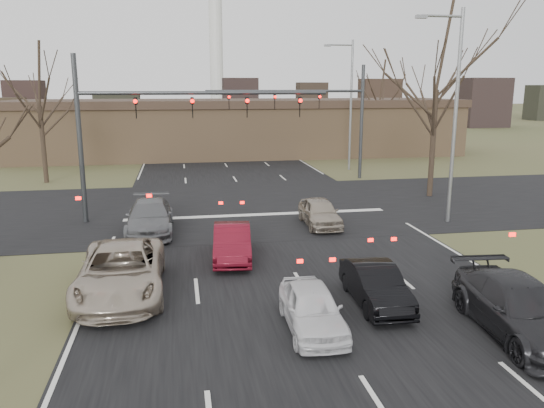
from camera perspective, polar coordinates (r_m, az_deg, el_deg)
The scene contains 18 objects.
ground at distance 15.35m, azimuth 5.85°, elevation -12.58°, with size 360.00×360.00×0.00m, color #48502A.
road_main at distance 73.74m, azimuth -7.03°, elevation 7.36°, with size 14.00×300.00×0.02m, color black.
road_cross at distance 29.34m, azimuth -2.13°, elevation -0.26°, with size 200.00×14.00×0.02m, color black.
building at distance 51.83m, azimuth -3.51°, elevation 8.24°, with size 42.40×10.40×5.30m.
mast_arm_near at distance 26.42m, azimuth -13.06°, elevation 9.10°, with size 12.12×0.24×8.00m.
mast_arm_far at distance 37.75m, azimuth 5.56°, elevation 10.20°, with size 11.12×0.24×8.00m.
streetlight_right_near at distance 26.61m, azimuth 18.84°, elevation 9.90°, with size 2.34×0.25×10.00m.
streetlight_right_far at distance 42.47m, azimuth 8.27°, elevation 11.15°, with size 2.34×0.25×10.00m.
tree_right_near at distance 33.01m, azimuth 17.56°, elevation 16.12°, with size 6.90×6.90×11.50m.
tree_left_far at distance 39.42m, azimuth -24.00°, elevation 12.69°, with size 5.70×5.70×9.50m.
tree_right_far at distance 51.92m, azimuth 11.61°, elevation 12.76°, with size 5.40×5.40×9.00m.
car_silver_suv at distance 17.55m, azimuth -15.92°, elevation -6.94°, with size 2.63×5.70×1.58m, color #B1A28F.
car_white_sedan at distance 14.69m, azimuth 4.33°, elevation -11.09°, with size 1.46×3.63×1.24m, color silver.
car_black_hatch at distance 16.54m, azimuth 11.07°, elevation -8.55°, with size 1.30×3.73×1.23m, color black.
car_charcoal_sedan at distance 15.77m, azimuth 25.13°, elevation -10.15°, with size 2.06×5.07×1.47m, color black.
car_grey_ahead at distance 24.62m, azimuth -13.00°, elevation -1.37°, with size 2.03×4.99×1.45m, color slate.
car_red_ahead at distance 20.42m, azimuth -4.31°, elevation -4.14°, with size 1.39×3.98×1.31m, color maroon.
car_silver_ahead at distance 25.27m, azimuth 5.16°, elevation -0.90°, with size 1.55×3.86×1.32m, color #A19482.
Camera 1 is at (-3.92, -13.35, 6.49)m, focal length 35.00 mm.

